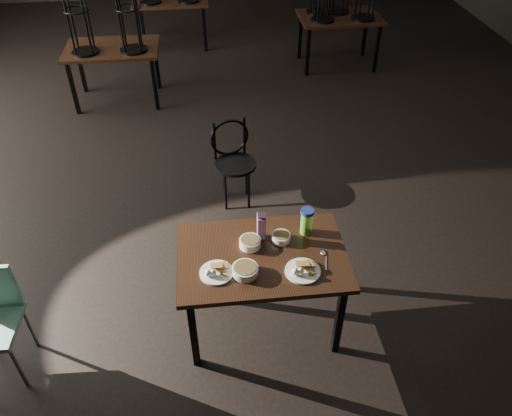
{
  "coord_description": "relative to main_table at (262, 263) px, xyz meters",
  "views": [
    {
      "loc": [
        -0.25,
        -4.99,
        3.25
      ],
      "look_at": [
        0.08,
        -2.11,
        0.85
      ],
      "focal_mm": 35.0,
      "sensor_mm": 36.0,
      "label": 1
    }
  ],
  "objects": [
    {
      "name": "main_table",
      "position": [
        0.0,
        0.0,
        0.0
      ],
      "size": [
        1.2,
        0.8,
        0.75
      ],
      "color": "black",
      "rests_on": "ground"
    },
    {
      "name": "plate_left",
      "position": [
        -0.33,
        -0.14,
        0.1
      ],
      "size": [
        0.23,
        0.23,
        0.08
      ],
      "color": "white",
      "rests_on": "main_table"
    },
    {
      "name": "plate_right",
      "position": [
        0.25,
        -0.2,
        0.1
      ],
      "size": [
        0.24,
        0.24,
        0.08
      ],
      "color": "white",
      "rests_on": "main_table"
    },
    {
      "name": "bowl_near",
      "position": [
        -0.08,
        0.1,
        0.11
      ],
      "size": [
        0.16,
        0.16,
        0.06
      ],
      "color": "white",
      "rests_on": "main_table"
    },
    {
      "name": "bowl_far",
      "position": [
        0.15,
        0.13,
        0.11
      ],
      "size": [
        0.14,
        0.14,
        0.05
      ],
      "color": "white",
      "rests_on": "main_table"
    },
    {
      "name": "bowl_big",
      "position": [
        -0.14,
        -0.17,
        0.11
      ],
      "size": [
        0.18,
        0.18,
        0.06
      ],
      "color": "white",
      "rests_on": "main_table"
    },
    {
      "name": "juice_carton",
      "position": [
        0.01,
        0.18,
        0.19
      ],
      "size": [
        0.06,
        0.06,
        0.24
      ],
      "color": "#841876",
      "rests_on": "main_table"
    },
    {
      "name": "water_bottle",
      "position": [
        0.35,
        0.2,
        0.19
      ],
      "size": [
        0.13,
        0.13,
        0.21
      ],
      "color": "#78D940",
      "rests_on": "main_table"
    },
    {
      "name": "spoon",
      "position": [
        0.43,
        -0.05,
        0.08
      ],
      "size": [
        0.05,
        0.2,
        0.01
      ],
      "color": "silver",
      "rests_on": "main_table"
    },
    {
      "name": "bentwood_chair",
      "position": [
        -0.09,
        1.63,
        -0.16
      ],
      "size": [
        0.44,
        0.43,
        0.86
      ],
      "rotation": [
        0.0,
        0.0,
        0.24
      ],
      "color": "black",
      "rests_on": "ground"
    },
    {
      "name": "bg_table_left",
      "position": [
        -1.48,
        3.94,
        0.08
      ],
      "size": [
        1.2,
        0.8,
        1.48
      ],
      "color": "black",
      "rests_on": "ground"
    },
    {
      "name": "bg_table_right",
      "position": [
        1.71,
        4.81,
        0.13
      ],
      "size": [
        1.2,
        0.8,
        1.48
      ],
      "color": "black",
      "rests_on": "ground"
    },
    {
      "name": "bg_table_far",
      "position": [
        -0.77,
        5.86,
        0.08
      ],
      "size": [
        1.2,
        0.8,
        1.48
      ],
      "color": "black",
      "rests_on": "ground"
    }
  ]
}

